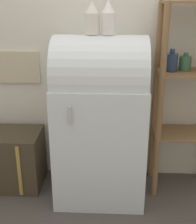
% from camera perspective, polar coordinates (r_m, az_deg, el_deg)
% --- Properties ---
extents(ground_plane, '(12.00, 12.00, 0.00)m').
position_cam_1_polar(ground_plane, '(2.76, 0.16, -16.76)').
color(ground_plane, '#4C4742').
extents(wall_back, '(7.00, 0.09, 2.70)m').
position_cam_1_polar(wall_back, '(2.79, 0.66, 13.88)').
color(wall_back, silver).
rests_on(wall_back, ground_plane).
extents(refrigerator, '(0.74, 0.68, 1.39)m').
position_cam_1_polar(refrigerator, '(2.60, 0.40, -1.01)').
color(refrigerator, silver).
rests_on(refrigerator, ground_plane).
extents(suitcase_trunk, '(0.64, 0.43, 0.52)m').
position_cam_1_polar(suitcase_trunk, '(3.02, -16.28, -8.19)').
color(suitcase_trunk, '#423828').
rests_on(suitcase_trunk, ground_plane).
extents(shelf_unit, '(0.56, 0.36, 1.64)m').
position_cam_1_polar(shelf_unit, '(2.72, 16.19, 4.28)').
color(shelf_unit, olive).
rests_on(shelf_unit, ground_plane).
extents(vase_left, '(0.11, 0.11, 0.24)m').
position_cam_1_polar(vase_left, '(2.44, -1.09, 16.63)').
color(vase_left, silver).
rests_on(vase_left, refrigerator).
extents(vase_center, '(0.11, 0.11, 0.25)m').
position_cam_1_polar(vase_center, '(2.43, 1.89, 16.66)').
color(vase_center, white).
rests_on(vase_center, refrigerator).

